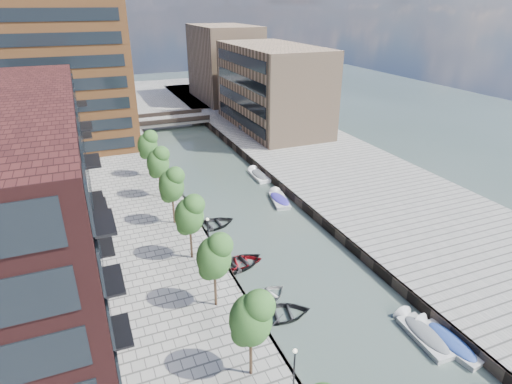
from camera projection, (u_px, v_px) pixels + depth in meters
water at (228, 190)px, 53.86m from camera, size 300.00×300.00×0.00m
quay_right at (337, 169)px, 59.25m from camera, size 20.00×140.00×1.00m
quay_wall_left at (180, 194)px, 51.53m from camera, size 0.25×140.00×1.00m
quay_wall_right at (272, 179)px, 55.79m from camera, size 0.25×140.00×1.00m
far_closure at (148, 96)px, 104.28m from camera, size 80.00×40.00×1.00m
apartment_block at (35, 183)px, 35.18m from camera, size 8.00×38.00×14.00m
tower at (59, 44)px, 62.50m from camera, size 18.00×18.00×30.00m
tan_block_near at (272, 87)px, 74.75m from camera, size 12.00×25.00×14.00m
tan_block_far at (224, 63)px, 96.28m from camera, size 12.00×20.00×16.00m
bridge at (172, 120)px, 80.30m from camera, size 13.00×6.00×1.30m
tree_1 at (251, 317)px, 24.26m from camera, size 2.50×2.50×5.95m
tree_2 at (214, 255)px, 30.17m from camera, size 2.50×2.50×5.95m
tree_3 at (189, 214)px, 36.08m from camera, size 2.50×2.50×5.95m
tree_4 at (171, 184)px, 41.98m from camera, size 2.50×2.50×5.95m
tree_5 at (158, 161)px, 47.89m from camera, size 2.50×2.50×5.95m
tree_6 at (147, 144)px, 53.79m from camera, size 2.50×2.50×5.95m
lamp_0 at (294, 372)px, 22.92m from camera, size 0.24×0.24×4.12m
lamp_1 at (208, 235)px, 36.42m from camera, size 0.24×0.24×4.12m
lamp_2 at (169, 172)px, 49.92m from camera, size 0.24×0.24×4.12m
sloop_0 at (280, 317)px, 32.15m from camera, size 5.42×4.32×1.00m
sloop_1 at (238, 267)px, 38.18m from camera, size 5.78×4.69×1.05m
sloop_2 at (240, 265)px, 38.51m from camera, size 4.60×3.53×0.88m
sloop_3 at (266, 299)px, 34.07m from camera, size 4.88×4.20×0.85m
sloop_4 at (212, 227)px, 44.96m from camera, size 5.48×4.20×1.05m
motorboat_0 at (445, 340)px, 29.67m from camera, size 2.42×5.12×1.64m
motorboat_1 at (421, 333)px, 30.32m from camera, size 1.93×4.97×1.63m
motorboat_3 at (279, 199)px, 50.81m from camera, size 2.61×5.08×1.61m
motorboat_4 at (258, 175)px, 57.83m from camera, size 1.78×4.86×1.61m
car at (242, 124)px, 76.50m from camera, size 2.44×3.97×1.26m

